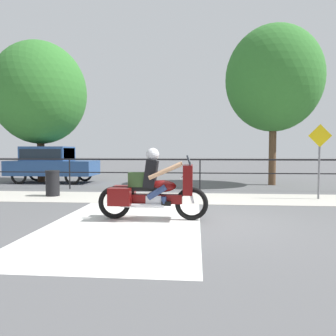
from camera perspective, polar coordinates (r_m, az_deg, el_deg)
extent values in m
plane|color=#565659|center=(7.11, 6.06, -9.30)|extent=(120.00, 120.00, 0.00)
cube|color=#B7B2A8|center=(10.46, 5.70, -5.27)|extent=(44.00, 2.40, 0.01)
cube|color=silver|center=(7.07, -7.26, -9.35)|extent=(3.11, 6.00, 0.01)
cube|color=black|center=(12.44, 5.60, 1.47)|extent=(36.00, 0.04, 0.06)
cube|color=black|center=(12.46, 5.59, -0.88)|extent=(36.00, 0.03, 0.04)
cylinder|color=black|center=(13.42, -16.75, -0.97)|extent=(0.05, 0.05, 1.20)
cylinder|color=black|center=(12.47, 5.59, -1.15)|extent=(0.05, 0.05, 1.20)
torus|color=black|center=(7.18, 4.13, -6.22)|extent=(0.73, 0.11, 0.73)
torus|color=black|center=(7.41, -9.33, -5.97)|extent=(0.73, 0.11, 0.73)
cube|color=#5B0C0C|center=(7.23, -2.71, -5.35)|extent=(1.30, 0.22, 0.20)
cube|color=silver|center=(7.23, -2.44, -5.75)|extent=(0.34, 0.26, 0.26)
ellipsoid|color=#5B0C0C|center=(7.17, -1.08, -3.17)|extent=(0.63, 0.30, 0.26)
cube|color=black|center=(7.23, -4.06, -3.61)|extent=(0.75, 0.28, 0.08)
cube|color=#5B0C0C|center=(7.12, 3.50, -2.01)|extent=(0.20, 0.64, 0.63)
cube|color=#1E232B|center=(7.09, 3.67, 1.33)|extent=(0.10, 0.54, 0.24)
cylinder|color=silver|center=(7.12, 2.37, -1.60)|extent=(0.04, 0.70, 0.04)
cylinder|color=silver|center=(7.13, -4.53, -6.54)|extent=(0.94, 0.09, 0.09)
cube|color=#5B0C0C|center=(7.11, -8.41, -4.97)|extent=(0.48, 0.28, 0.37)
cube|color=#5B0C0C|center=(7.57, -7.57, -4.47)|extent=(0.48, 0.28, 0.37)
cylinder|color=silver|center=(7.15, 3.89, -4.12)|extent=(0.18, 0.06, 0.53)
cube|color=black|center=(7.18, -2.99, -1.01)|extent=(0.32, 0.36, 0.63)
sphere|color=tan|center=(7.15, -2.68, 2.20)|extent=(0.23, 0.23, 0.23)
sphere|color=#B7B7BC|center=(7.15, -2.68, 2.36)|extent=(0.29, 0.29, 0.29)
cylinder|color=navy|center=(7.05, -1.94, -4.26)|extent=(0.44, 0.13, 0.34)
cylinder|color=navy|center=(7.05, -0.72, -5.61)|extent=(0.11, 0.11, 0.15)
cube|color=black|center=(7.06, -0.32, -6.21)|extent=(0.20, 0.10, 0.09)
cylinder|color=navy|center=(7.34, -1.66, -3.97)|extent=(0.44, 0.13, 0.34)
cylinder|color=navy|center=(7.35, -0.49, -5.25)|extent=(0.11, 0.11, 0.15)
cube|color=black|center=(7.36, -0.10, -5.83)|extent=(0.20, 0.10, 0.09)
cylinder|color=tan|center=(6.83, -0.55, -0.56)|extent=(0.71, 0.09, 0.38)
cylinder|color=tan|center=(7.43, -0.11, -0.27)|extent=(0.71, 0.09, 0.38)
cube|color=#2D4723|center=(7.23, -5.34, -2.06)|extent=(0.38, 0.26, 0.33)
cube|color=#284C84|center=(16.24, -19.38, 0.03)|extent=(4.01, 1.73, 0.67)
cube|color=#284C84|center=(16.32, -20.20, 2.36)|extent=(2.08, 1.52, 0.66)
cube|color=#19232D|center=(15.91, -16.86, 2.40)|extent=(0.04, 1.35, 0.53)
cube|color=#19232D|center=(16.32, -20.20, 2.36)|extent=(1.92, 1.56, 0.43)
torus|color=black|center=(15.05, -16.29, -1.42)|extent=(0.74, 0.11, 0.74)
torus|color=black|center=(16.54, -14.30, -1.00)|extent=(0.74, 0.11, 0.74)
torus|color=black|center=(16.11, -24.56, -1.29)|extent=(0.74, 0.11, 0.74)
torus|color=black|center=(17.51, -22.00, -0.90)|extent=(0.74, 0.11, 0.74)
cylinder|color=black|center=(11.54, -19.46, -2.68)|extent=(0.44, 0.44, 0.80)
cylinder|color=black|center=(11.51, -19.49, -0.56)|extent=(0.46, 0.46, 0.06)
cylinder|color=slate|center=(11.18, 24.83, 0.44)|extent=(0.06, 0.06, 2.13)
cube|color=yellow|center=(11.16, 24.97, 5.12)|extent=(0.71, 0.02, 0.71)
cylinder|color=brown|center=(15.09, 17.73, 2.70)|extent=(0.31, 0.31, 2.91)
ellipsoid|color=#33752D|center=(15.40, 17.93, 14.56)|extent=(4.14, 4.14, 4.56)
cylinder|color=brown|center=(16.97, -21.24, 1.87)|extent=(0.34, 0.34, 2.44)
ellipsoid|color=#33752D|center=(17.18, -21.45, 12.05)|extent=(4.41, 4.41, 4.85)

